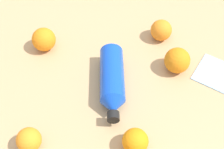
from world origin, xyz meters
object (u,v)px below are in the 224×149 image
at_px(orange_1, 29,140).
at_px(orange_3, 44,39).
at_px(folded_napkin, 222,76).
at_px(water_bottle, 112,81).
at_px(orange_4, 177,60).
at_px(orange_5, 135,141).
at_px(orange_2, 161,30).

xyz_separation_m(orange_1, orange_3, (0.13, -0.33, 0.01)).
bearing_deg(folded_napkin, orange_1, 43.46).
relative_size(water_bottle, orange_1, 3.88).
bearing_deg(orange_4, orange_5, 82.75).
height_order(orange_1, orange_4, orange_4).
relative_size(orange_2, orange_5, 1.05).
bearing_deg(orange_5, water_bottle, -52.74).
xyz_separation_m(orange_3, orange_4, (-0.42, -0.06, 0.00)).
height_order(orange_3, orange_4, orange_4).
height_order(orange_1, orange_5, orange_5).
xyz_separation_m(orange_4, folded_napkin, (-0.14, -0.02, -0.04)).
relative_size(orange_1, orange_4, 0.82).
bearing_deg(orange_4, orange_2, -55.59).
xyz_separation_m(orange_1, orange_5, (-0.25, -0.09, 0.00)).
xyz_separation_m(orange_2, orange_3, (0.34, 0.18, 0.00)).
bearing_deg(orange_5, orange_2, -84.16).
height_order(orange_1, folded_napkin, orange_1).
bearing_deg(orange_1, orange_4, -126.87).
xyz_separation_m(orange_5, folded_napkin, (-0.18, -0.32, -0.03)).
distance_m(orange_1, orange_3, 0.35).
xyz_separation_m(orange_1, orange_4, (-0.29, -0.39, 0.01)).
relative_size(orange_3, orange_4, 0.97).
bearing_deg(orange_3, orange_5, 148.33).
height_order(orange_1, orange_3, orange_3).
relative_size(water_bottle, orange_4, 3.16).
height_order(orange_4, orange_5, orange_4).
distance_m(water_bottle, orange_1, 0.28).
xyz_separation_m(water_bottle, folded_napkin, (-0.30, -0.16, -0.03)).
distance_m(orange_4, orange_5, 0.30).
bearing_deg(folded_napkin, orange_3, 8.10).
bearing_deg(orange_2, orange_4, 124.41).
xyz_separation_m(orange_3, orange_5, (-0.38, 0.24, -0.00)).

